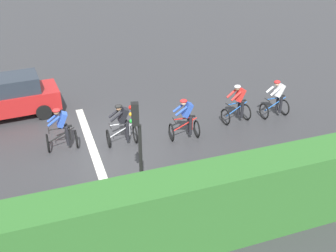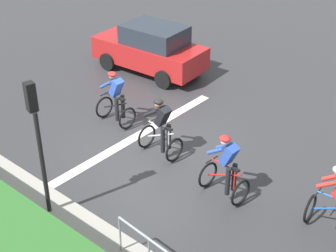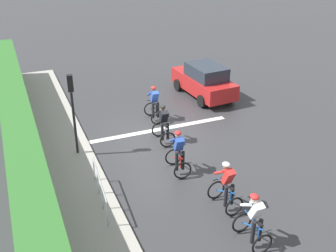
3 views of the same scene
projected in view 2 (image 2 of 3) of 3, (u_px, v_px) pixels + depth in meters
ground_plane at (150, 148)px, 14.30m from camera, size 80.00×80.00×0.00m
road_marking_stop_line at (132, 139)px, 14.70m from camera, size 7.00×0.30×0.01m
cyclist_mid at (226, 169)px, 12.07m from camera, size 0.76×1.13×1.66m
cyclist_fourth at (161, 129)px, 13.64m from camera, size 0.70×1.09×1.66m
cyclist_trailing at (116, 99)px, 15.10m from camera, size 0.71×1.10×1.66m
car_red at (151, 49)px, 18.31m from camera, size 2.12×4.21×1.76m
traffic_light_near_crossing at (37, 131)px, 10.79m from camera, size 0.24×0.31×3.34m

